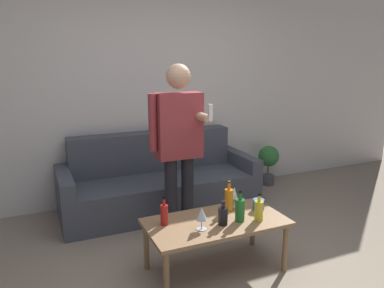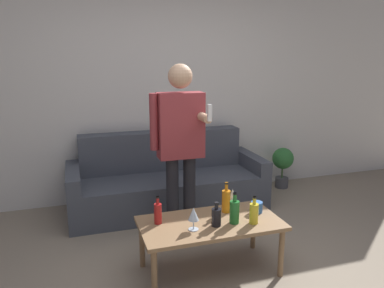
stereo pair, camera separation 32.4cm
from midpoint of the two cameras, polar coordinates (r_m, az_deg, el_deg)
The scene contains 13 objects.
wall_back at distance 4.48m, azimuth -8.61°, elevation 8.72°, with size 8.00×0.06×2.70m.
couch at distance 4.28m, azimuth -7.27°, elevation -5.94°, with size 2.17×0.81×0.84m.
coffee_table at distance 3.02m, azimuth 0.53°, elevation -12.43°, with size 1.11×0.57×0.43m.
bottle_orange at distance 2.99m, azimuth 7.07°, elevation -10.02°, with size 0.07×0.07×0.22m.
bottle_green at distance 3.14m, azimuth 2.68°, elevation -8.43°, with size 0.07×0.07×0.26m.
bottle_dark at distance 2.90m, azimuth 1.52°, elevation -10.87°, with size 0.07×0.07×0.19m.
bottle_yellow at distance 2.96m, azimuth 4.18°, elevation -9.96°, with size 0.08×0.08×0.25m.
bottle_red at distance 2.92m, azimuth -7.49°, elevation -10.62°, with size 0.06×0.06×0.22m.
wine_glass_near at distance 3.22m, azimuth 3.57°, elevation -7.57°, with size 0.07×0.07×0.18m.
wine_glass_far at distance 2.81m, azimuth -1.88°, elevation -10.74°, with size 0.08×0.08×0.18m.
cup_on_table at distance 3.20m, azimuth 7.24°, elevation -9.18°, with size 0.10×0.10×0.09m.
person_standing_front at distance 3.38m, azimuth -4.82°, elevation 0.72°, with size 0.49×0.42×1.63m.
potted_plant at distance 5.06m, azimuth 9.80°, elevation -2.41°, with size 0.28×0.28×0.53m.
Camera 1 is at (-1.32, -2.00, 1.70)m, focal length 35.00 mm.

